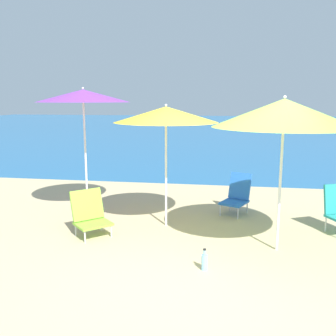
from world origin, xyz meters
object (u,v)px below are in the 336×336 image
Objects in this scene: beach_chair_blue at (237,194)px; beach_chair_lime at (90,214)px; beach_umbrella_lime at (284,113)px; beach_umbrella_purple at (83,96)px; beach_umbrella_yellow at (166,115)px; water_bottle at (204,262)px.

beach_chair_blue is 1.03× the size of beach_chair_lime.
beach_umbrella_purple reaches higher than beach_umbrella_lime.
beach_umbrella_purple is 2.15m from beach_chair_lime.
beach_umbrella_yellow is 2.46m from water_bottle.
beach_chair_blue is 2.52m from water_bottle.
beach_umbrella_purple reaches higher than beach_chair_lime.
beach_umbrella_lime is 1.88m from beach_umbrella_yellow.
beach_chair_blue is 2.73m from beach_chair_lime.
beach_chair_blue is (2.73, 0.44, -1.79)m from beach_umbrella_purple.
beach_umbrella_purple is 3.11× the size of beach_chair_blue.
beach_chair_lime is (-2.27, -1.51, -0.02)m from beach_chair_blue.
beach_umbrella_lime is at bearing 39.72° from water_bottle.
beach_umbrella_purple is at bearing 163.82° from beach_umbrella_yellow.
water_bottle is (1.84, -0.96, -0.22)m from beach_chair_lime.
beach_umbrella_lime is at bearing -24.43° from beach_umbrella_yellow.
beach_umbrella_purple is 1.65m from beach_umbrella_yellow.
beach_umbrella_lime is 3.49m from beach_umbrella_purple.
beach_umbrella_purple is at bearing 138.63° from water_bottle.
beach_umbrella_lime is 2.98× the size of beach_chair_lime.
beach_chair_lime is at bearing -121.70° from beach_chair_blue.
beach_umbrella_lime is 0.93× the size of beach_umbrella_purple.
beach_umbrella_purple is at bearing 159.40° from beach_umbrella_lime.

